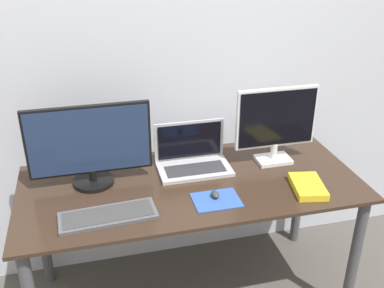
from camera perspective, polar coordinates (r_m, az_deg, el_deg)
The scene contains 9 objects.
wall_back at distance 2.41m, azimuth -2.65°, elevation 11.03°, with size 7.00×0.05×2.50m.
desk at distance 2.28m, azimuth -0.11°, elevation -7.29°, with size 1.67×0.74×0.73m.
monitor_left at distance 2.17m, azimuth -12.86°, elevation -0.18°, with size 0.58×0.20×0.41m.
monitor_right at distance 2.35m, azimuth 10.65°, elevation 2.68°, with size 0.43×0.13×0.41m.
laptop at distance 2.33m, azimuth 0.05°, elevation -1.66°, with size 0.37×0.23×0.23m.
keyboard at distance 2.00m, azimuth -10.61°, elevation -8.92°, with size 0.43×0.18×0.02m.
mousepad at distance 2.08m, azimuth 3.11°, elevation -7.12°, with size 0.22×0.17×0.00m.
mouse at distance 2.09m, azimuth 2.95°, elevation -6.42°, with size 0.04×0.06×0.03m.
book at distance 2.23m, azimuth 14.49°, elevation -5.22°, with size 0.18×0.24×0.03m.
Camera 1 is at (-0.45, -1.48, 1.88)m, focal length 42.00 mm.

